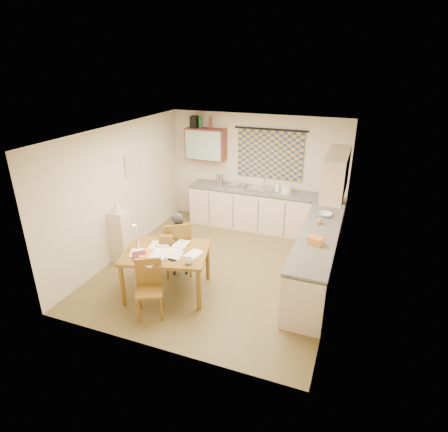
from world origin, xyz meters
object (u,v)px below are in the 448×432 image
at_px(counter_right, 316,258).
at_px(shelf_stand, 120,236).
at_px(person, 178,244).
at_px(stove, 307,288).
at_px(chair_far, 178,257).
at_px(counter_back, 262,210).
at_px(dining_table, 167,271).

bearing_deg(counter_right, shelf_stand, -170.59).
bearing_deg(person, stove, 145.44).
distance_m(chair_far, person, 0.28).
bearing_deg(chair_far, counter_back, -144.24).
bearing_deg(stove, dining_table, -174.00).
xyz_separation_m(counter_right, stove, (0.00, -0.95, -0.02)).
distance_m(counter_back, stove, 3.09).
bearing_deg(counter_right, chair_far, -165.06).
xyz_separation_m(counter_back, stove, (1.46, -2.73, -0.02)).
bearing_deg(counter_back, chair_far, -110.13).
relative_size(stove, shelf_stand, 0.87).
height_order(counter_right, person, person).
bearing_deg(counter_right, dining_table, -151.85).
relative_size(stove, chair_far, 0.85).
relative_size(dining_table, chair_far, 1.48).
bearing_deg(chair_far, counter_right, 160.83).
bearing_deg(chair_far, dining_table, 67.17).
bearing_deg(counter_right, counter_back, 129.44).
bearing_deg(chair_far, stove, 137.79).
xyz_separation_m(counter_back, person, (-0.84, -2.40, 0.14)).
distance_m(counter_right, chair_far, 2.42).
height_order(counter_back, counter_right, same).
height_order(dining_table, shelf_stand, shelf_stand).
height_order(counter_back, person, person).
bearing_deg(shelf_stand, stove, -5.94).
relative_size(counter_back, counter_right, 1.12).
height_order(counter_right, stove, counter_right).
xyz_separation_m(dining_table, chair_far, (-0.11, 0.57, -0.06)).
bearing_deg(person, chair_far, -30.85).
bearing_deg(counter_back, dining_table, -104.49).
xyz_separation_m(counter_right, dining_table, (-2.22, -1.19, -0.07)).
distance_m(counter_back, dining_table, 3.06).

